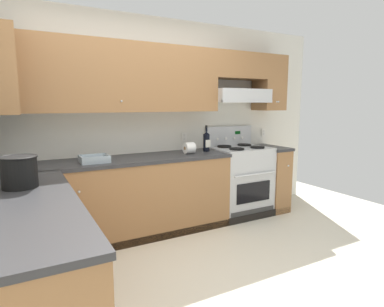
{
  "coord_description": "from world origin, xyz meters",
  "views": [
    {
      "loc": [
        -1.25,
        -2.2,
        1.51
      ],
      "look_at": [
        0.33,
        0.7,
        1.0
      ],
      "focal_mm": 30.07,
      "sensor_mm": 36.0,
      "label": 1
    }
  ],
  "objects_px": {
    "wine_bottle": "(206,141)",
    "bucket": "(19,171)",
    "bowl": "(94,160)",
    "paper_towel_roll": "(189,148)",
    "stove": "(240,180)"
  },
  "relations": [
    {
      "from": "bucket",
      "to": "paper_towel_roll",
      "type": "bearing_deg",
      "value": 24.36
    },
    {
      "from": "wine_bottle",
      "to": "bucket",
      "type": "xyz_separation_m",
      "value": [
        -2.12,
        -0.89,
        -0.01
      ]
    },
    {
      "from": "stove",
      "to": "bowl",
      "type": "xyz_separation_m",
      "value": [
        -1.95,
        -0.08,
        0.46
      ]
    },
    {
      "from": "stove",
      "to": "paper_towel_roll",
      "type": "bearing_deg",
      "value": -177.81
    },
    {
      "from": "stove",
      "to": "bucket",
      "type": "xyz_separation_m",
      "value": [
        -2.64,
        -0.86,
        0.55
      ]
    },
    {
      "from": "wine_bottle",
      "to": "bowl",
      "type": "relative_size",
      "value": 1.15
    },
    {
      "from": "bucket",
      "to": "paper_towel_roll",
      "type": "relative_size",
      "value": 1.86
    },
    {
      "from": "bowl",
      "to": "paper_towel_roll",
      "type": "bearing_deg",
      "value": 2.67
    },
    {
      "from": "wine_bottle",
      "to": "bucket",
      "type": "distance_m",
      "value": 2.3
    },
    {
      "from": "stove",
      "to": "bucket",
      "type": "relative_size",
      "value": 4.65
    },
    {
      "from": "bowl",
      "to": "wine_bottle",
      "type": "bearing_deg",
      "value": 4.54
    },
    {
      "from": "stove",
      "to": "bowl",
      "type": "distance_m",
      "value": 2.0
    },
    {
      "from": "stove",
      "to": "wine_bottle",
      "type": "distance_m",
      "value": 0.77
    },
    {
      "from": "wine_bottle",
      "to": "bucket",
      "type": "height_order",
      "value": "wine_bottle"
    },
    {
      "from": "bowl",
      "to": "paper_towel_roll",
      "type": "height_order",
      "value": "paper_towel_roll"
    }
  ]
}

